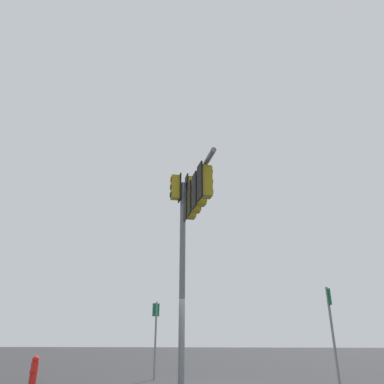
# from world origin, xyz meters

# --- Properties ---
(signal_mast_assembly) EXTENTS (4.16, 1.68, 6.95)m
(signal_mast_assembly) POSITION_xyz_m (0.08, -0.56, 5.05)
(signal_mast_assembly) COLOR slate
(signal_mast_assembly) RESTS_ON ground
(route_sign_primary) EXTENTS (0.18, 0.24, 2.52)m
(route_sign_primary) POSITION_xyz_m (-2.37, -1.91, 1.52)
(route_sign_primary) COLOR slate
(route_sign_primary) RESTS_ON ground
(fire_hydrant) EXTENTS (0.30, 0.22, 0.81)m
(fire_hydrant) POSITION_xyz_m (-1.03, -5.48, 0.40)
(fire_hydrant) COLOR red
(fire_hydrant) RESTS_ON ground
(route_sign_secondary) EXTENTS (0.33, 0.10, 2.71)m
(route_sign_secondary) POSITION_xyz_m (0.20, 3.46, 1.67)
(route_sign_secondary) COLOR slate
(route_sign_secondary) RESTS_ON ground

